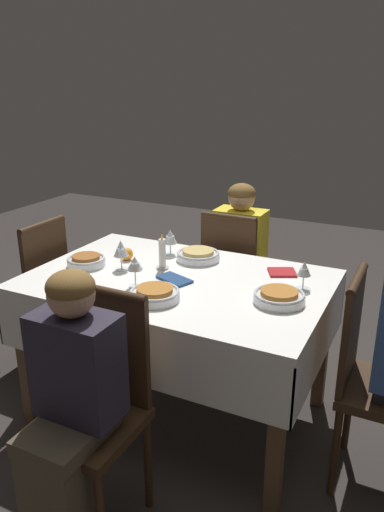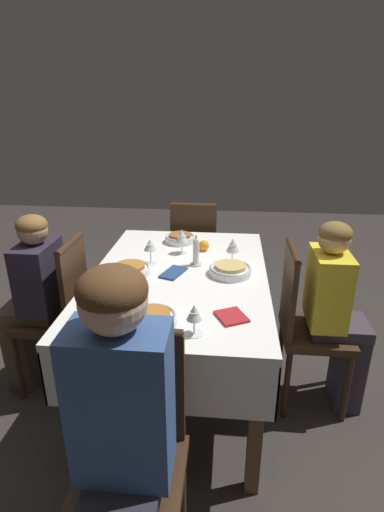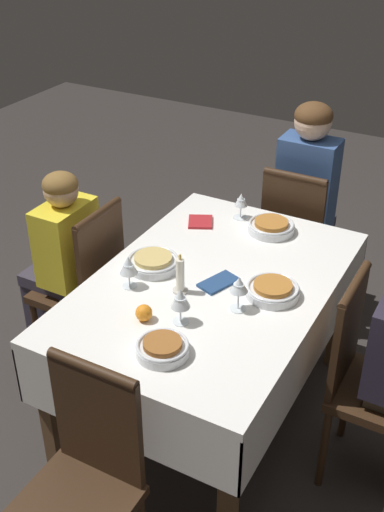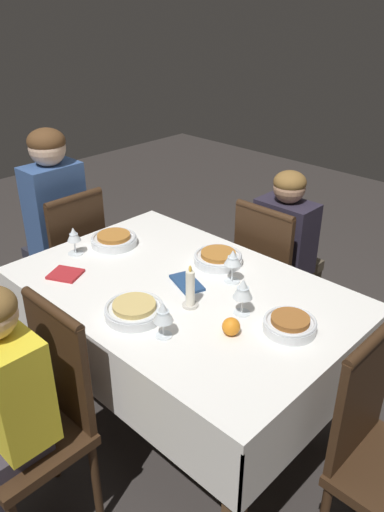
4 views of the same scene
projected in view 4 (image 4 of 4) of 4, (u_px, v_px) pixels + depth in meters
name	position (u px, v px, depth m)	size (l,w,h in m)	color
ground_plane	(183.00, 421.00, 2.42)	(8.00, 8.00, 0.00)	#332D2B
dining_table	(182.00, 307.00, 2.11)	(1.41, 0.93, 0.76)	white
chair_west	(71.00, 261.00, 2.77)	(0.37, 0.36, 0.94)	#382314
chair_north	(271.00, 276.00, 2.62)	(0.36, 0.37, 0.94)	#382314
chair_south	(41.00, 416.00, 1.76)	(0.36, 0.37, 0.94)	#382314
chair_east	(383.00, 453.00, 1.61)	(0.37, 0.36, 0.94)	#382314
person_adult_denim	(53.00, 224.00, 2.78)	(0.34, 0.30, 1.24)	#282833
person_child_dark	(289.00, 255.00, 2.69)	(0.30, 0.33, 1.07)	#4C4233
bowl_west	(114.00, 240.00, 2.40)	(0.22, 0.22, 0.06)	silver
wine_glass_west	(74.00, 236.00, 2.29)	(0.07, 0.07, 0.13)	white
bowl_north	(218.00, 258.00, 2.24)	(0.22, 0.22, 0.06)	silver
wine_glass_north	(233.00, 259.00, 2.05)	(0.07, 0.07, 0.15)	white
bowl_south	(134.00, 310.00, 1.87)	(0.23, 0.23, 0.06)	silver
wine_glass_south	(163.00, 313.00, 1.72)	(0.07, 0.07, 0.14)	white
bowl_east	(290.00, 324.00, 1.79)	(0.19, 0.19, 0.06)	silver
wine_glass_east	(243.00, 289.00, 1.85)	(0.08, 0.08, 0.15)	white
candle_centerpiece	(190.00, 291.00, 1.91)	(0.06, 0.06, 0.18)	beige
orange_fruit	(231.00, 327.00, 1.76)	(0.07, 0.07, 0.07)	orange
napkin_red_folded	(66.00, 274.00, 2.15)	(0.17, 0.16, 0.01)	#AD2328
napkin_spare_side	(186.00, 282.00, 2.09)	(0.19, 0.14, 0.01)	navy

